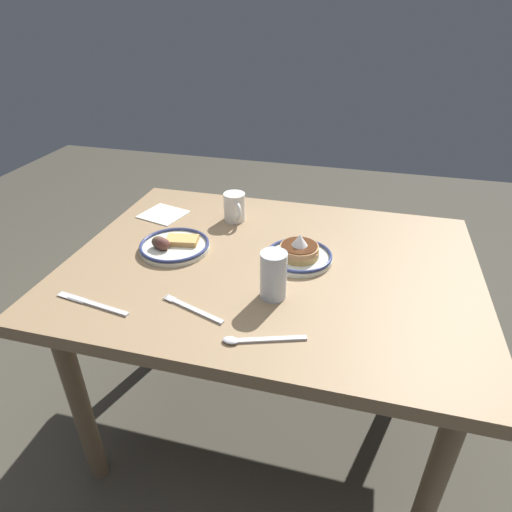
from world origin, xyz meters
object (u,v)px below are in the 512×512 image
paper_napkin (163,214)px  butter_knife (92,304)px  plate_near_main (299,254)px  fork_near (192,309)px  plate_center_pancakes (173,245)px  tea_spoon (253,340)px  drinking_glass (273,277)px  coffee_mug (235,207)px

paper_napkin → butter_knife: butter_knife is taller
plate_near_main → fork_near: plate_near_main is taller
plate_center_pancakes → butter_knife: (0.09, 0.33, -0.01)m
paper_napkin → butter_knife: (-0.05, 0.56, 0.00)m
fork_near → plate_center_pancakes: bearing=-57.7°
plate_center_pancakes → tea_spoon: 0.51m
drinking_glass → butter_knife: size_ratio=0.59×
coffee_mug → fork_near: size_ratio=0.54×
plate_center_pancakes → fork_near: plate_center_pancakes is taller
paper_napkin → drinking_glass: bearing=142.1°
fork_near → plate_near_main: bearing=-125.5°
coffee_mug → butter_knife: size_ratio=0.45×
fork_near → drinking_glass: bearing=-149.2°
plate_center_pancakes → fork_near: bearing=122.3°
butter_knife → tea_spoon: (-0.45, 0.03, 0.00)m
paper_napkin → tea_spoon: bearing=130.7°
coffee_mug → drinking_glass: bearing=119.3°
fork_near → butter_knife: bearing=9.7°
plate_near_main → drinking_glass: size_ratio=1.53×
drinking_glass → tea_spoon: drinking_glass is taller
plate_near_main → drinking_glass: drinking_glass is taller
paper_napkin → fork_near: (-0.32, 0.51, 0.00)m
plate_near_main → tea_spoon: 0.40m
plate_near_main → coffee_mug: 0.35m
coffee_mug → fork_near: (-0.05, 0.54, -0.05)m
plate_near_main → coffee_mug: size_ratio=2.01×
drinking_glass → fork_near: size_ratio=0.71×
coffee_mug → drinking_glass: size_ratio=0.76×
plate_near_main → paper_napkin: plate_near_main is taller
coffee_mug → fork_near: 0.54m
fork_near → tea_spoon: 0.20m
drinking_glass → paper_napkin: size_ratio=0.90×
plate_center_pancakes → coffee_mug: bearing=-117.0°
plate_near_main → coffee_mug: (0.27, -0.22, 0.03)m
paper_napkin → fork_near: bearing=122.1°
paper_napkin → tea_spoon: size_ratio=0.77×
plate_near_main → plate_center_pancakes: size_ratio=0.92×
paper_napkin → butter_knife: bearing=95.5°
plate_center_pancakes → paper_napkin: size_ratio=1.51×
plate_near_main → butter_knife: (0.49, 0.36, -0.02)m
fork_near → coffee_mug: bearing=-85.0°
plate_center_pancakes → drinking_glass: 0.41m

